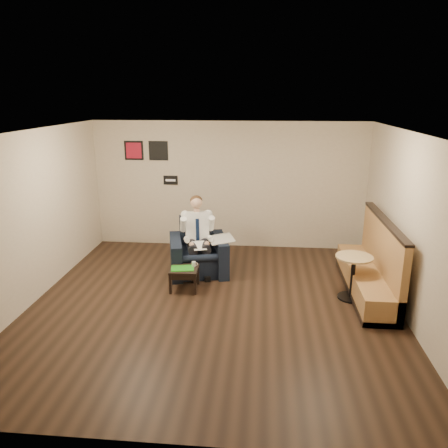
# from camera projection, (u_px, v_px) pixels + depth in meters

# --- Properties ---
(ground) EXTENTS (6.00, 6.00, 0.00)m
(ground) POSITION_uv_depth(u_px,v_px,m) (214.00, 305.00, 7.19)
(ground) COLOR black
(ground) RESTS_ON ground
(wall_back) EXTENTS (6.00, 0.02, 2.80)m
(wall_back) POSITION_uv_depth(u_px,v_px,m) (229.00, 186.00, 9.66)
(wall_back) COLOR beige
(wall_back) RESTS_ON ground
(wall_front) EXTENTS (6.00, 0.02, 2.80)m
(wall_front) POSITION_uv_depth(u_px,v_px,m) (174.00, 318.00, 3.93)
(wall_front) COLOR beige
(wall_front) RESTS_ON ground
(wall_left) EXTENTS (0.02, 6.00, 2.80)m
(wall_left) POSITION_uv_depth(u_px,v_px,m) (29.00, 219.00, 7.06)
(wall_left) COLOR beige
(wall_left) RESTS_ON ground
(wall_right) EXTENTS (0.02, 6.00, 2.80)m
(wall_right) POSITION_uv_depth(u_px,v_px,m) (412.00, 229.00, 6.53)
(wall_right) COLOR beige
(wall_right) RESTS_ON ground
(ceiling) EXTENTS (6.00, 6.00, 0.02)m
(ceiling) POSITION_uv_depth(u_px,v_px,m) (212.00, 133.00, 6.39)
(ceiling) COLOR white
(ceiling) RESTS_ON wall_back
(seating_sign) EXTENTS (0.32, 0.02, 0.20)m
(seating_sign) POSITION_uv_depth(u_px,v_px,m) (171.00, 180.00, 9.73)
(seating_sign) COLOR black
(seating_sign) RESTS_ON wall_back
(art_print_left) EXTENTS (0.42, 0.03, 0.42)m
(art_print_left) POSITION_uv_depth(u_px,v_px,m) (134.00, 150.00, 9.61)
(art_print_left) COLOR #AB152A
(art_print_left) RESTS_ON wall_back
(art_print_right) EXTENTS (0.42, 0.03, 0.42)m
(art_print_right) POSITION_uv_depth(u_px,v_px,m) (158.00, 151.00, 9.56)
(art_print_right) COLOR black
(art_print_right) RESTS_ON wall_back
(armchair) EXTENTS (1.28, 1.28, 1.03)m
(armchair) POSITION_uv_depth(u_px,v_px,m) (198.00, 247.00, 8.40)
(armchair) COLOR black
(armchair) RESTS_ON ground
(seated_man) EXTENTS (0.89, 1.14, 1.41)m
(seated_man) POSITION_uv_depth(u_px,v_px,m) (199.00, 240.00, 8.21)
(seated_man) COLOR white
(seated_man) RESTS_ON armchair
(lap_papers) EXTENTS (0.33, 0.39, 0.01)m
(lap_papers) POSITION_uv_depth(u_px,v_px,m) (199.00, 246.00, 8.13)
(lap_papers) COLOR white
(lap_papers) RESTS_ON seated_man
(newspaper) EXTENTS (0.59, 0.66, 0.01)m
(newspaper) POSITION_uv_depth(u_px,v_px,m) (221.00, 239.00, 8.30)
(newspaper) COLOR silver
(newspaper) RESTS_ON armchair
(side_table) EXTENTS (0.50, 0.50, 0.40)m
(side_table) POSITION_uv_depth(u_px,v_px,m) (184.00, 279.00, 7.74)
(side_table) COLOR black
(side_table) RESTS_ON ground
(green_folder) EXTENTS (0.44, 0.35, 0.01)m
(green_folder) POSITION_uv_depth(u_px,v_px,m) (182.00, 268.00, 7.67)
(green_folder) COLOR green
(green_folder) RESTS_ON side_table
(coffee_mug) EXTENTS (0.07, 0.07, 0.08)m
(coffee_mug) POSITION_uv_depth(u_px,v_px,m) (194.00, 264.00, 7.77)
(coffee_mug) COLOR white
(coffee_mug) RESTS_ON side_table
(smartphone) EXTENTS (0.13, 0.08, 0.01)m
(smartphone) POSITION_uv_depth(u_px,v_px,m) (188.00, 265.00, 7.82)
(smartphone) COLOR black
(smartphone) RESTS_ON side_table
(banquette) EXTENTS (0.61, 2.54, 1.30)m
(banquette) POSITION_uv_depth(u_px,v_px,m) (368.00, 257.00, 7.49)
(banquette) COLOR #A2713E
(banquette) RESTS_ON ground
(cafe_table) EXTENTS (0.80, 0.80, 0.76)m
(cafe_table) POSITION_uv_depth(u_px,v_px,m) (353.00, 277.00, 7.33)
(cafe_table) COLOR tan
(cafe_table) RESTS_ON ground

